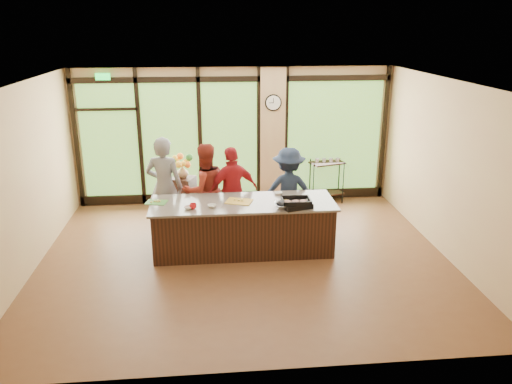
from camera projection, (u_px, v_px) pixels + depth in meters
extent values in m
plane|color=brown|center=(245.00, 257.00, 8.70)|extent=(7.00, 7.00, 0.00)
plane|color=white|center=(243.00, 83.00, 7.73)|extent=(7.00, 7.00, 0.00)
plane|color=tan|center=(234.00, 136.00, 11.04)|extent=(7.00, 0.00, 7.00)
plane|color=tan|center=(24.00, 181.00, 7.90)|extent=(0.00, 6.00, 6.00)
plane|color=tan|center=(448.00, 169.00, 8.53)|extent=(0.00, 6.00, 6.00)
cube|color=tan|center=(272.00, 136.00, 11.06)|extent=(0.55, 0.12, 3.00)
cube|color=black|center=(233.00, 79.00, 10.59)|extent=(6.90, 0.08, 0.12)
cube|color=black|center=(235.00, 196.00, 11.44)|extent=(6.90, 0.08, 0.20)
cube|color=#19D83F|center=(103.00, 77.00, 10.28)|extent=(0.30, 0.04, 0.14)
cube|color=#366724|center=(110.00, 141.00, 10.79)|extent=(1.20, 0.02, 2.50)
cube|color=#366724|center=(170.00, 140.00, 10.90)|extent=(1.20, 0.02, 2.50)
cube|color=#366724|center=(230.00, 139.00, 11.02)|extent=(1.20, 0.02, 2.50)
cube|color=#366724|center=(334.00, 137.00, 11.23)|extent=(2.10, 0.02, 2.50)
cube|color=black|center=(76.00, 140.00, 10.69)|extent=(0.08, 0.08, 3.00)
cube|color=black|center=(140.00, 139.00, 10.81)|extent=(0.08, 0.08, 3.00)
cube|color=black|center=(200.00, 137.00, 10.93)|extent=(0.08, 0.08, 3.00)
cube|color=black|center=(259.00, 136.00, 11.05)|extent=(0.08, 0.08, 3.00)
cube|color=black|center=(286.00, 136.00, 11.10)|extent=(0.08, 0.08, 3.00)
cube|color=black|center=(384.00, 134.00, 11.30)|extent=(0.08, 0.08, 3.00)
cube|color=black|center=(243.00, 227.00, 8.84)|extent=(3.10, 1.00, 0.88)
cube|color=slate|center=(243.00, 203.00, 8.69)|extent=(3.20, 1.10, 0.04)
cylinder|color=black|center=(273.00, 103.00, 10.76)|extent=(0.36, 0.04, 0.36)
cylinder|color=white|center=(273.00, 103.00, 10.74)|extent=(0.31, 0.01, 0.31)
cube|color=black|center=(273.00, 100.00, 10.72)|extent=(0.01, 0.00, 0.11)
cube|color=black|center=(271.00, 103.00, 10.73)|extent=(0.09, 0.00, 0.01)
imported|color=slate|center=(165.00, 187.00, 9.34)|extent=(0.79, 0.62, 1.93)
imported|color=maroon|center=(205.00, 190.00, 9.40)|extent=(1.06, 0.96, 1.78)
imported|color=maroon|center=(233.00, 191.00, 9.41)|extent=(1.09, 0.75, 1.72)
imported|color=#192338|center=(289.00, 190.00, 9.55)|extent=(1.13, 0.72, 1.67)
cube|color=black|center=(296.00, 205.00, 8.43)|extent=(0.57, 0.49, 0.08)
imported|color=silver|center=(285.00, 205.00, 8.40)|extent=(0.35, 0.35, 0.08)
cube|color=#418630|center=(156.00, 202.00, 8.66)|extent=(0.40, 0.34, 0.01)
cube|color=gold|center=(239.00, 201.00, 8.70)|extent=(0.53, 0.46, 0.01)
cube|color=gold|center=(294.00, 198.00, 8.84)|extent=(0.38, 0.28, 0.01)
imported|color=white|center=(188.00, 208.00, 8.35)|extent=(0.18, 0.18, 0.04)
imported|color=white|center=(212.00, 206.00, 8.43)|extent=(0.15, 0.15, 0.05)
imported|color=white|center=(278.00, 193.00, 9.09)|extent=(0.14, 0.14, 0.03)
imported|color=red|center=(193.00, 206.00, 8.34)|extent=(0.14, 0.14, 0.10)
cube|color=black|center=(184.00, 198.00, 10.34)|extent=(0.57, 0.57, 0.88)
imported|color=olive|center=(182.00, 172.00, 10.16)|extent=(0.29, 0.29, 0.25)
cube|color=black|center=(326.00, 193.00, 11.41)|extent=(0.84, 0.62, 0.03)
cube|color=black|center=(327.00, 163.00, 11.19)|extent=(0.84, 0.62, 0.03)
cylinder|color=black|center=(313.00, 184.00, 11.11)|extent=(0.03, 0.03, 0.96)
cylinder|color=black|center=(343.00, 183.00, 11.17)|extent=(0.03, 0.03, 0.96)
cylinder|color=black|center=(310.00, 179.00, 11.47)|extent=(0.03, 0.03, 0.96)
cylinder|color=black|center=(339.00, 178.00, 11.53)|extent=(0.03, 0.03, 0.96)
imported|color=silver|center=(317.00, 160.00, 11.14)|extent=(0.13, 0.13, 0.10)
imported|color=silver|center=(324.00, 160.00, 11.16)|extent=(0.13, 0.13, 0.10)
imported|color=silver|center=(331.00, 160.00, 11.17)|extent=(0.13, 0.13, 0.10)
imported|color=silver|center=(338.00, 160.00, 11.19)|extent=(0.13, 0.13, 0.10)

